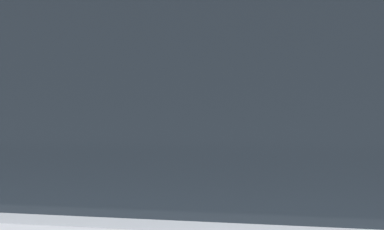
# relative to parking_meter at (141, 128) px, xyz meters

# --- Properties ---
(parking_meter) EXTENTS (0.17, 0.18, 1.55)m
(parking_meter) POSITION_rel_parking_meter_xyz_m (0.00, 0.00, 0.00)
(parking_meter) COLOR slate
(parking_meter) RESTS_ON sidewalk_curb
(pedestrian_at_meter) EXTENTS (0.60, 0.66, 1.74)m
(pedestrian_at_meter) POSITION_rel_parking_meter_xyz_m (0.56, 0.18, -0.12)
(pedestrian_at_meter) COLOR black
(pedestrian_at_meter) RESTS_ON sidewalk_curb
(background_railing) EXTENTS (24.06, 0.06, 1.13)m
(background_railing) POSITION_rel_parking_meter_xyz_m (0.04, 2.51, -0.32)
(background_railing) COLOR black
(background_railing) RESTS_ON sidewalk_curb
(backdrop_wall) EXTENTS (32.00, 0.50, 3.35)m
(backdrop_wall) POSITION_rel_parking_meter_xyz_m (0.04, 5.06, 0.40)
(backdrop_wall) COLOR #ADA38E
(backdrop_wall) RESTS_ON ground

